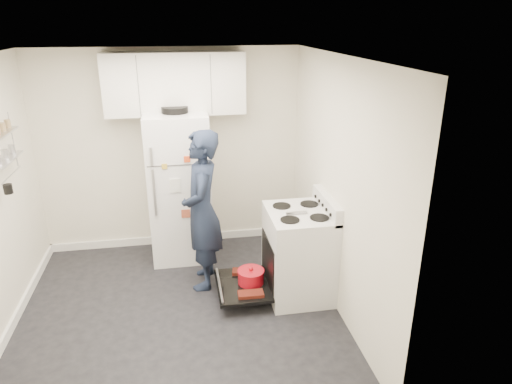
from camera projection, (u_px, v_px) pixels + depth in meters
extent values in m
cube|color=black|center=(180.00, 312.00, 4.65)|extent=(3.20, 3.20, 0.01)
cube|color=white|center=(161.00, 57.00, 3.75)|extent=(3.20, 3.20, 0.01)
cube|color=beige|center=(171.00, 151.00, 5.67)|extent=(3.20, 0.01, 2.50)
cube|color=beige|center=(172.00, 295.00, 2.73)|extent=(3.20, 0.01, 2.50)
cube|color=beige|center=(337.00, 188.00, 4.46)|extent=(0.01, 3.20, 2.50)
cube|color=white|center=(12.00, 325.00, 4.37)|extent=(0.03, 3.20, 0.10)
cube|color=white|center=(177.00, 238.00, 6.09)|extent=(3.20, 0.03, 0.10)
cube|color=silver|center=(298.00, 255.00, 4.83)|extent=(0.65, 0.76, 0.92)
cube|color=black|center=(292.00, 260.00, 4.84)|extent=(0.53, 0.60, 0.52)
cube|color=orange|center=(316.00, 258.00, 4.88)|extent=(0.02, 0.56, 0.46)
cylinder|color=black|center=(296.00, 274.00, 4.91)|extent=(0.34, 0.34, 0.02)
cube|color=silver|center=(327.00, 205.00, 4.68)|extent=(0.08, 0.76, 0.18)
cube|color=silver|center=(300.00, 213.00, 4.66)|extent=(0.65, 0.76, 0.03)
cube|color=#B2B2B7|center=(296.00, 213.00, 4.59)|extent=(0.22, 0.03, 0.01)
cube|color=black|center=(243.00, 285.00, 4.84)|extent=(0.55, 0.70, 0.03)
cylinder|color=#B2B2B7|center=(220.00, 285.00, 4.79)|extent=(0.02, 0.66, 0.02)
cylinder|color=#A90D19|center=(251.00, 277.00, 4.84)|extent=(0.28, 0.28, 0.13)
cylinder|color=#A90D19|center=(251.00, 271.00, 4.82)|extent=(0.29, 0.29, 0.02)
sphere|color=#A90D19|center=(251.00, 269.00, 4.81)|extent=(0.04, 0.04, 0.04)
cube|color=maroon|center=(251.00, 294.00, 4.63)|extent=(0.26, 0.14, 0.04)
cube|color=maroon|center=(244.00, 272.00, 5.04)|extent=(0.28, 0.18, 0.04)
cube|color=white|center=(180.00, 187.00, 5.49)|extent=(0.72, 0.70, 1.80)
cube|color=#4C4C4C|center=(178.00, 165.00, 5.03)|extent=(0.68, 0.01, 0.01)
cube|color=#B2B2B7|center=(151.00, 156.00, 4.92)|extent=(0.03, 0.03, 0.20)
cube|color=#B2B2B7|center=(154.00, 193.00, 5.07)|extent=(0.03, 0.03, 0.55)
cylinder|color=black|center=(175.00, 110.00, 5.15)|extent=(0.30, 0.30, 0.07)
cube|color=#B35033|center=(186.00, 214.00, 5.24)|extent=(0.10, 0.01, 0.10)
cube|color=white|center=(175.00, 186.00, 5.10)|extent=(0.12, 0.01, 0.16)
cube|color=#E0471A|center=(187.00, 159.00, 5.01)|extent=(0.07, 0.01, 0.07)
cube|color=gold|center=(164.00, 167.00, 5.00)|extent=(0.06, 0.01, 0.06)
cube|color=#57A637|center=(196.00, 197.00, 5.19)|extent=(0.09, 0.01, 0.12)
cube|color=silver|center=(175.00, 84.00, 5.23)|extent=(1.60, 0.33, 0.70)
cube|color=#B2B2B7|center=(1.00, 134.00, 4.22)|extent=(0.14, 0.60, 0.02)
cube|color=#B2B2B7|center=(6.00, 160.00, 4.31)|extent=(0.14, 0.60, 0.02)
cylinder|color=black|center=(8.00, 189.00, 4.23)|extent=(0.08, 0.08, 0.09)
imported|color=#172034|center=(202.00, 211.00, 4.86)|extent=(0.49, 0.68, 1.76)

